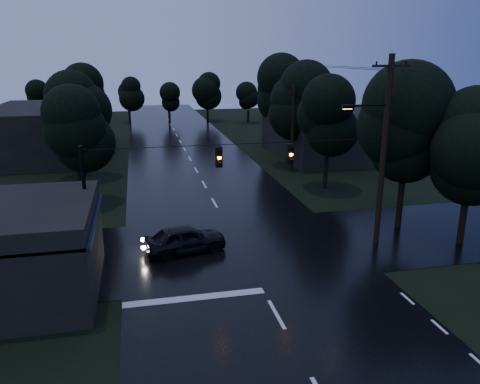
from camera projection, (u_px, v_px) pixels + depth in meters
name	position (u px, v px, depth m)	size (l,w,h in m)	color
main_road	(196.00, 170.00, 41.98)	(12.00, 120.00, 0.02)	black
cross_street	(239.00, 247.00, 25.10)	(60.00, 9.00, 0.02)	black
building_far_right	(326.00, 134.00, 48.01)	(10.00, 14.00, 4.40)	black
building_far_left	(47.00, 131.00, 47.77)	(10.00, 16.00, 5.00)	black
utility_pole_main	(382.00, 149.00, 24.23)	(3.50, 0.30, 10.00)	black
utility_pole_far	(293.00, 128.00, 40.74)	(2.00, 0.30, 7.50)	black
anchor_pole_left	(86.00, 209.00, 21.78)	(0.18, 0.18, 6.00)	black
span_signals	(254.00, 155.00, 22.81)	(15.00, 0.37, 1.12)	black
tree_corner_near	(408.00, 127.00, 26.43)	(4.48, 4.48, 9.44)	black
tree_corner_far	(473.00, 149.00, 24.24)	(3.92, 3.92, 8.26)	black
tree_left_a	(75.00, 128.00, 31.16)	(3.92, 3.92, 8.26)	black
tree_left_b	(78.00, 110.00, 38.43)	(4.20, 4.20, 8.85)	black
tree_left_c	(83.00, 96.00, 47.58)	(4.48, 4.48, 9.44)	black
tree_right_a	(328.00, 116.00, 34.77)	(4.20, 4.20, 8.85)	black
tree_right_b	(300.00, 101.00, 42.29)	(4.48, 4.48, 9.44)	black
tree_right_c	(275.00, 89.00, 51.69)	(4.76, 4.76, 10.03)	black
car	(185.00, 239.00, 24.31)	(1.71, 4.25, 1.45)	black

